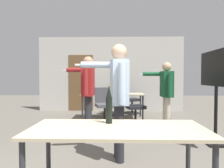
{
  "coord_description": "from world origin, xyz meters",
  "views": [
    {
      "loc": [
        0.25,
        -1.5,
        1.23
      ],
      "look_at": [
        0.14,
        2.44,
        1.1
      ],
      "focal_mm": 32.0,
      "sensor_mm": 36.0,
      "label": 1
    }
  ],
  "objects": [
    {
      "name": "office_chair_far_right",
      "position": [
        -0.11,
        3.84,
        0.45
      ],
      "size": [
        0.57,
        0.62,
        0.95
      ],
      "rotation": [
        0.0,
        0.0,
        3.42
      ],
      "color": "black",
      "rests_on": "ground_plane"
    },
    {
      "name": "back_wall",
      "position": [
        -0.03,
        5.85,
        1.34
      ],
      "size": [
        5.29,
        0.12,
        2.71
      ],
      "color": "beige",
      "rests_on": "ground_plane"
    },
    {
      "name": "conference_table_far",
      "position": [
        0.11,
        4.44,
        0.67
      ],
      "size": [
        1.84,
        0.7,
        0.75
      ],
      "color": "#C6B793",
      "rests_on": "ground_plane"
    },
    {
      "name": "person_right_polo",
      "position": [
        -0.42,
        2.92,
        1.02
      ],
      "size": [
        0.77,
        0.65,
        1.69
      ],
      "rotation": [
        0.0,
        0.0,
        1.53
      ],
      "color": "#28282D",
      "rests_on": "ground_plane"
    },
    {
      "name": "person_far_watching",
      "position": [
        0.26,
        1.44,
        1.04
      ],
      "size": [
        0.83,
        0.6,
        1.72
      ],
      "rotation": [
        0.0,
        0.0,
        1.71
      ],
      "color": "#28282D",
      "rests_on": "ground_plane"
    },
    {
      "name": "office_chair_side_rolled",
      "position": [
        0.66,
        3.78,
        0.42
      ],
      "size": [
        0.6,
        0.55,
        0.91
      ],
      "rotation": [
        0.0,
        0.0,
        4.93
      ],
      "color": "black",
      "rests_on": "ground_plane"
    },
    {
      "name": "conference_table_near",
      "position": [
        0.25,
        0.42,
        0.67
      ],
      "size": [
        1.7,
        0.74,
        0.75
      ],
      "color": "#C6B793",
      "rests_on": "ground_plane"
    },
    {
      "name": "beer_bottle",
      "position": [
        0.16,
        0.6,
        0.94
      ],
      "size": [
        0.07,
        0.07,
        0.4
      ],
      "color": "black",
      "rests_on": "conference_table_near"
    },
    {
      "name": "office_chair_far_left",
      "position": [
        0.68,
        5.26,
        0.44
      ],
      "size": [
        0.65,
        0.61,
        0.93
      ],
      "rotation": [
        0.0,
        0.0,
        5.11
      ],
      "color": "black",
      "rests_on": "ground_plane"
    },
    {
      "name": "tv_screen",
      "position": [
        2.1,
        2.27,
        1.14
      ],
      "size": [
        0.44,
        1.28,
        1.75
      ],
      "rotation": [
        0.0,
        0.0,
        -1.57
      ],
      "color": "black",
      "rests_on": "ground_plane"
    },
    {
      "name": "office_chair_mid_tucked",
      "position": [
        0.06,
        5.17,
        0.43
      ],
      "size": [
        0.64,
        0.67,
        0.92
      ],
      "rotation": [
        0.0,
        0.0,
        2.66
      ],
      "color": "black",
      "rests_on": "ground_plane"
    },
    {
      "name": "person_center_tall",
      "position": [
        1.4,
        3.25,
        0.96
      ],
      "size": [
        0.74,
        0.61,
        1.59
      ],
      "rotation": [
        0.0,
        0.0,
        1.6
      ],
      "color": "beige",
      "rests_on": "ground_plane"
    },
    {
      "name": "drink_cup",
      "position": [
        -0.17,
        4.59,
        0.79
      ],
      "size": [
        0.08,
        0.08,
        0.09
      ],
      "color": "#232328",
      "rests_on": "conference_table_far"
    }
  ]
}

